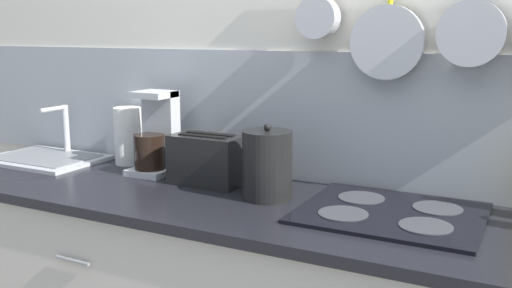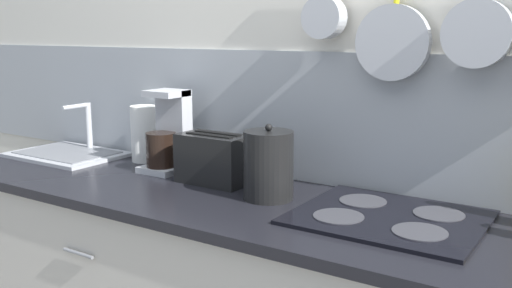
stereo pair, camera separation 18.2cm
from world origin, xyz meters
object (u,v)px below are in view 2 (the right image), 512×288
paper_towel_roll (144,134)px  kettle (268,165)px  coffee_maker (168,137)px  toaster (214,159)px

paper_towel_roll → kettle: bearing=-14.1°
coffee_maker → kettle: bearing=-12.3°
paper_towel_roll → coffee_maker: coffee_maker is taller
paper_towel_roll → coffee_maker: size_ratio=0.74×
paper_towel_roll → kettle: kettle is taller
coffee_maker → paper_towel_roll: bearing=160.9°
paper_towel_roll → toaster: paper_towel_roll is taller
toaster → kettle: (0.27, -0.06, 0.02)m
toaster → kettle: 0.28m
toaster → kettle: size_ratio=1.10×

